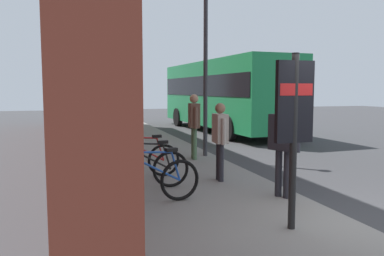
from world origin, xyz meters
TOP-DOWN VIEW (x-y plane):
  - ground at (6.00, -1.00)m, footprint 60.00×60.00m
  - sidewalk_pavement at (8.00, 1.75)m, footprint 24.00×3.50m
  - station_facade at (8.99, 3.80)m, footprint 22.00×0.65m
  - bicycle_nearest_sign at (1.79, 2.72)m, footprint 0.48×1.76m
  - bicycle_end_of_row at (2.85, 2.66)m, footprint 0.48×1.77m
  - bicycle_beside_lamp at (3.79, 2.57)m, footprint 0.48×1.77m
  - transit_info_sign at (0.11, 1.09)m, footprint 0.10×0.55m
  - city_bus at (13.14, -3.00)m, footprint 10.61×3.04m
  - pedestrian_crossing_street at (3.06, 1.01)m, footprint 0.62×0.27m
  - pedestrian_near_bus at (1.54, 0.40)m, footprint 0.59×0.44m
  - pedestrian_by_facade at (5.65, 0.78)m, footprint 0.67×0.33m
  - street_lamp at (6.08, 0.30)m, footprint 0.28×0.28m

SIDE VIEW (x-z plane):
  - ground at x=6.00m, z-range 0.00..0.00m
  - sidewalk_pavement at x=8.00m, z-range 0.00..0.12m
  - bicycle_nearest_sign at x=1.79m, z-range 0.02..1.00m
  - bicycle_end_of_row at x=2.85m, z-range 0.02..1.00m
  - bicycle_beside_lamp at x=3.79m, z-range 0.02..1.00m
  - pedestrian_crossing_street at x=3.06m, z-range 0.30..1.94m
  - pedestrian_near_bus at x=1.54m, z-range 0.31..2.03m
  - pedestrian_by_facade at x=5.65m, z-range 0.32..2.11m
  - transit_info_sign at x=0.11m, z-range 0.52..2.92m
  - city_bus at x=13.14m, z-range 0.24..3.59m
  - street_lamp at x=6.08m, z-range 0.59..5.38m
  - station_facade at x=8.99m, z-range 0.00..9.21m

